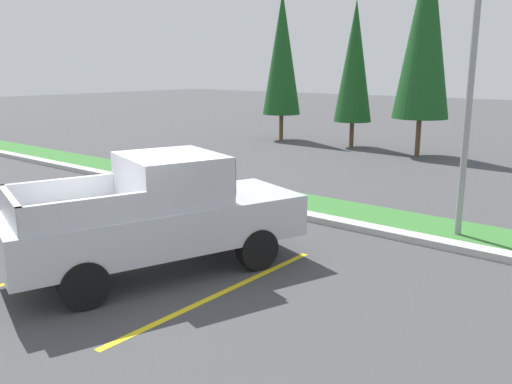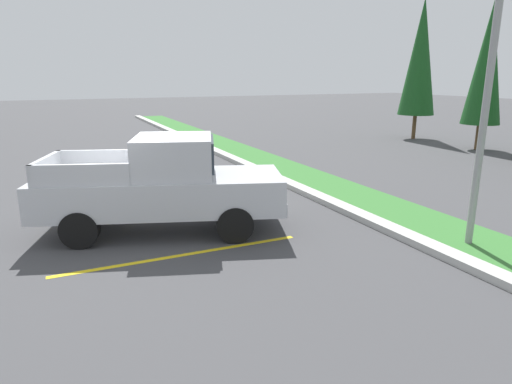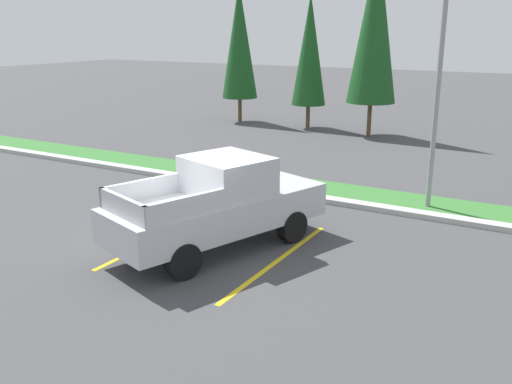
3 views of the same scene
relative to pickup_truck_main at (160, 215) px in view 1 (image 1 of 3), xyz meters
The scene contains 10 objects.
ground_plane 1.19m from the pickup_truck_main, 117.11° to the right, with size 120.00×120.00×0.00m, color #424244.
parking_line_near 1.88m from the pickup_truck_main, behind, with size 0.12×4.80×0.01m, color yellow.
parking_line_far 1.85m from the pickup_truck_main, ahead, with size 0.12×4.80×0.01m, color yellow.
curb_strip 4.59m from the pickup_truck_main, 93.40° to the left, with size 56.00×0.40×0.15m, color #B2B2AD.
grass_median 5.68m from the pickup_truck_main, 92.73° to the left, with size 56.00×1.80×0.06m, color #387533.
pickup_truck_main is the anchor object (origin of this frame).
street_light 6.74m from the pickup_truck_main, 56.46° to the left, with size 0.24×1.49×6.07m.
cypress_tree_leftmost 18.51m from the pickup_truck_main, 119.89° to the left, with size 1.87×1.87×7.20m.
cypress_tree_left_inner 16.89m from the pickup_truck_main, 107.78° to the left, with size 1.69×1.69×6.52m.
cypress_tree_center 15.94m from the pickup_truck_main, 96.28° to the left, with size 2.25×2.25×8.65m.
Camera 1 is at (7.40, -5.50, 3.59)m, focal length 37.74 mm.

